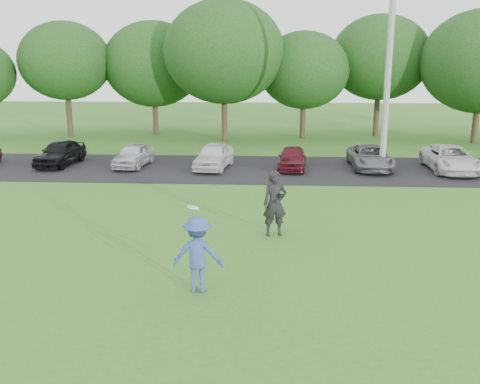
# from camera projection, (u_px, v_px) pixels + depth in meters

# --- Properties ---
(ground) EXTENTS (100.00, 100.00, 0.00)m
(ground) POSITION_uv_depth(u_px,v_px,m) (232.00, 279.00, 13.03)
(ground) COLOR #3A7120
(ground) RESTS_ON ground
(parking_lot) EXTENTS (32.00, 6.50, 0.03)m
(parking_lot) POSITION_uv_depth(u_px,v_px,m) (251.00, 169.00, 25.59)
(parking_lot) COLOR black
(parking_lot) RESTS_ON ground
(utility_pole) EXTENTS (0.28, 0.28, 9.95)m
(utility_pole) POSITION_uv_depth(u_px,v_px,m) (389.00, 63.00, 23.64)
(utility_pole) COLOR #9B9B96
(utility_pole) RESTS_ON ground
(frisbee_player) EXTENTS (1.17, 0.67, 2.04)m
(frisbee_player) POSITION_uv_depth(u_px,v_px,m) (198.00, 254.00, 12.17)
(frisbee_player) COLOR #334C91
(frisbee_player) RESTS_ON ground
(camera_bystander) EXTENTS (0.81, 0.62, 1.99)m
(camera_bystander) POSITION_uv_depth(u_px,v_px,m) (275.00, 203.00, 15.97)
(camera_bystander) COLOR black
(camera_bystander) RESTS_ON ground
(parked_cars) EXTENTS (28.17, 4.48, 1.22)m
(parked_cars) POSITION_uv_depth(u_px,v_px,m) (296.00, 157.00, 25.46)
(parked_cars) COLOR #4A1015
(parked_cars) RESTS_ON parking_lot
(tree_row) EXTENTS (42.39, 9.85, 8.64)m
(tree_row) POSITION_uv_depth(u_px,v_px,m) (281.00, 61.00, 33.73)
(tree_row) COLOR #38281C
(tree_row) RESTS_ON ground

